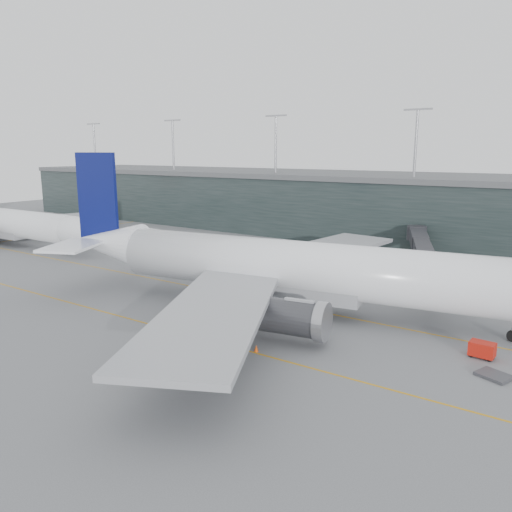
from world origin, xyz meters
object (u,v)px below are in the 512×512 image
Objects in this scene: main_aircraft at (300,269)px; second_aircraft at (4,222)px; gse_cart at (482,349)px; jet_bridge at (436,251)px.

main_aircraft is 1.16× the size of second_aircraft.
second_aircraft is 101.85m from gse_cart.
gse_cart is at bearing -86.57° from jet_bridge.
main_aircraft is 23.55m from gse_cart.
second_aircraft is (-88.58, -22.93, 0.35)m from jet_bridge.
main_aircraft reaches higher than second_aircraft.
main_aircraft is 28.67× the size of gse_cart.
main_aircraft reaches higher than gse_cart.
second_aircraft reaches higher than jet_bridge.
jet_bridge is 17.04× the size of gse_cart.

